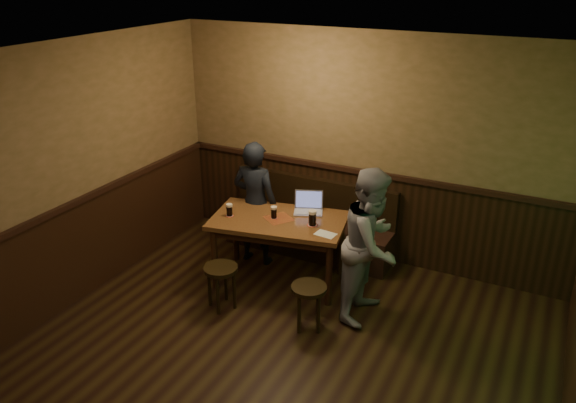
# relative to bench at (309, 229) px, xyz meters

# --- Properties ---
(room) EXTENTS (5.04, 6.04, 2.84)m
(room) POSITION_rel_bench_xyz_m (0.65, -2.53, 0.89)
(room) COLOR black
(room) RESTS_ON ground
(bench) EXTENTS (2.20, 0.50, 0.95)m
(bench) POSITION_rel_bench_xyz_m (0.00, 0.00, 0.00)
(bench) COLOR black
(bench) RESTS_ON ground
(pub_table) EXTENTS (1.64, 1.14, 0.81)m
(pub_table) POSITION_rel_bench_xyz_m (0.00, -0.83, 0.39)
(pub_table) COLOR #572D18
(pub_table) RESTS_ON ground
(stool_left) EXTENTS (0.45, 0.45, 0.50)m
(stool_left) POSITION_rel_bench_xyz_m (-0.30, -1.61, 0.09)
(stool_left) COLOR black
(stool_left) RESTS_ON ground
(stool_right) EXTENTS (0.46, 0.46, 0.49)m
(stool_right) POSITION_rel_bench_xyz_m (0.70, -1.52, 0.08)
(stool_right) COLOR black
(stool_right) RESTS_ON ground
(pint_left) EXTENTS (0.09, 0.09, 0.15)m
(pint_left) POSITION_rel_bench_xyz_m (-0.54, -1.02, 0.57)
(pint_left) COLOR red
(pint_left) RESTS_ON pub_table
(pint_mid) EXTENTS (0.09, 0.09, 0.15)m
(pint_mid) POSITION_rel_bench_xyz_m (-0.05, -0.85, 0.57)
(pint_mid) COLOR red
(pint_mid) RESTS_ON pub_table
(pint_right) EXTENTS (0.11, 0.11, 0.18)m
(pint_right) POSITION_rel_bench_xyz_m (0.41, -0.82, 0.58)
(pint_right) COLOR red
(pint_right) RESTS_ON pub_table
(laptop) EXTENTS (0.40, 0.37, 0.23)m
(laptop) POSITION_rel_bench_xyz_m (0.22, -0.50, 0.56)
(laptop) COLOR silver
(laptop) RESTS_ON pub_table
(menu) EXTENTS (0.23, 0.17, 0.00)m
(menu) POSITION_rel_bench_xyz_m (0.63, -0.96, 0.50)
(menu) COLOR silver
(menu) RESTS_ON pub_table
(person_suit) EXTENTS (0.59, 0.41, 1.57)m
(person_suit) POSITION_rel_bench_xyz_m (-0.48, -0.53, 0.47)
(person_suit) COLOR black
(person_suit) RESTS_ON ground
(person_grey) EXTENTS (0.67, 0.83, 1.64)m
(person_grey) POSITION_rel_bench_xyz_m (1.16, -0.98, 0.51)
(person_grey) COLOR gray
(person_grey) RESTS_ON ground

